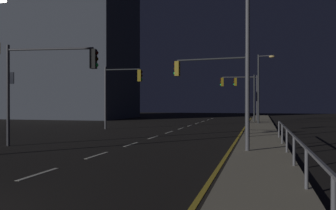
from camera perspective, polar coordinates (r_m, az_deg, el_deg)
name	(u,v)px	position (r m, az deg, el deg)	size (l,w,h in m)	color
ground_plane	(156,137)	(23.02, -1.98, -5.09)	(112.00, 112.00, 0.00)	black
sidewalk_right	(261,138)	(22.06, 14.74, -5.15)	(2.31, 77.00, 0.14)	gray
lane_markings_center	(169,132)	(26.38, 0.20, -4.38)	(0.14, 50.00, 0.01)	silver
lane_edge_line	(242,132)	(27.08, 11.73, -4.27)	(0.14, 53.00, 0.01)	gold
traffic_light_far_center	(212,78)	(22.34, 7.09, 4.32)	(4.71, 0.71, 5.02)	#2D3033
traffic_light_mid_left	(48,73)	(18.68, -18.68, 4.83)	(4.74, 0.86, 5.10)	#38383D
traffic_light_far_right	(239,89)	(39.94, 11.31, 2.59)	(3.78, 0.70, 5.13)	#2D3033
traffic_light_mid_right	(121,85)	(29.52, -7.48, 3.13)	(3.28, 0.43, 5.18)	#4C4C51
traffic_light_far_left	(247,89)	(43.60, 12.54, 2.52)	(2.85, 0.63, 5.35)	#38383D
street_lamp_median	(261,82)	(36.49, 14.69, 3.57)	(1.63, 0.55, 6.83)	#2D3033
street_lamp_across_street	(242,38)	(15.64, 11.79, 10.43)	(1.70, 0.89, 8.07)	#4C4C51
barrier_fence	(294,143)	(12.26, 19.56, -5.71)	(0.09, 19.46, 0.98)	#59595E
building_distant	(58,28)	(55.66, -17.26, 11.67)	(21.10, 12.61, 26.27)	#3D424C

